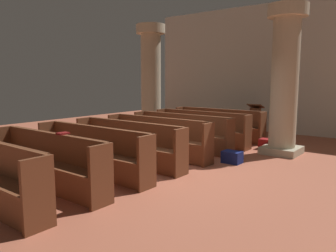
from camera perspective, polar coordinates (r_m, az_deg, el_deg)
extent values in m
plane|color=#AD5B42|center=(7.25, 1.13, -7.07)|extent=(19.20, 19.20, 0.00)
cube|color=beige|center=(12.43, 18.41, 9.30)|extent=(10.00, 0.16, 4.50)
cube|color=brown|center=(10.64, 8.51, 0.16)|extent=(2.87, 0.38, 0.05)
cube|color=brown|center=(10.75, 8.98, 1.63)|extent=(2.87, 0.04, 0.48)
cube|color=brown|center=(10.77, 9.13, 2.86)|extent=(2.76, 0.06, 0.02)
cube|color=brown|center=(11.42, 2.09, 0.91)|extent=(0.06, 0.44, 0.95)
cube|color=brown|center=(10.01, 15.84, -0.40)|extent=(0.06, 0.44, 0.95)
cube|color=brown|center=(10.52, 8.02, -1.16)|extent=(2.87, 0.03, 0.41)
cube|color=brown|center=(9.78, 5.61, -0.48)|extent=(2.87, 0.38, 0.05)
cube|color=brown|center=(9.88, 6.15, 1.13)|extent=(2.87, 0.04, 0.48)
cube|color=brown|center=(9.90, 6.31, 2.47)|extent=(2.76, 0.06, 0.02)
cube|color=brown|center=(10.62, -1.09, 0.38)|extent=(0.06, 0.44, 0.95)
cube|color=brown|center=(9.09, 13.44, -1.15)|extent=(0.06, 0.44, 0.95)
cube|color=brown|center=(9.67, 5.04, -1.92)|extent=(2.87, 0.03, 0.41)
cube|color=brown|center=(8.95, 2.16, -1.24)|extent=(2.87, 0.38, 0.05)
cube|color=brown|center=(9.05, 2.79, 0.53)|extent=(2.87, 0.04, 0.48)
cube|color=brown|center=(9.06, 2.97, 1.99)|extent=(2.76, 0.06, 0.02)
cube|color=brown|center=(9.86, -4.77, -0.24)|extent=(0.06, 0.44, 0.95)
cube|color=brown|center=(8.19, 10.52, -2.05)|extent=(0.06, 0.44, 0.95)
cube|color=brown|center=(8.85, 1.49, -2.82)|extent=(2.87, 0.03, 0.41)
cube|color=brown|center=(8.16, -1.98, -2.14)|extent=(2.87, 0.38, 0.05)
cube|color=brown|center=(8.25, -1.24, -0.19)|extent=(2.87, 0.04, 0.48)
cube|color=brown|center=(8.26, -1.04, 1.41)|extent=(2.76, 0.06, 0.02)
cube|color=brown|center=(9.15, -9.04, -0.96)|extent=(0.06, 0.44, 0.95)
cube|color=brown|center=(7.32, 6.87, -3.17)|extent=(0.06, 0.44, 0.95)
cube|color=brown|center=(8.08, -2.77, -3.88)|extent=(2.87, 0.03, 0.41)
cube|color=brown|center=(7.43, -6.97, -3.21)|extent=(2.87, 0.38, 0.05)
cube|color=brown|center=(7.50, -6.10, -1.06)|extent=(2.87, 0.05, 0.48)
cube|color=brown|center=(7.50, -5.88, 0.71)|extent=(2.76, 0.06, 0.02)
cube|color=brown|center=(8.51, -14.00, -1.78)|extent=(0.06, 0.44, 0.95)
cube|color=brown|center=(6.50, 2.27, -4.56)|extent=(0.06, 0.44, 0.95)
cube|color=brown|center=(7.36, -7.90, -5.13)|extent=(2.87, 0.03, 0.41)
cube|color=brown|center=(6.77, -13.01, -4.47)|extent=(2.87, 0.38, 0.05)
cube|color=brown|center=(6.82, -11.99, -2.10)|extent=(2.87, 0.04, 0.48)
cube|color=brown|center=(6.82, -11.74, -0.16)|extent=(2.76, 0.06, 0.02)
cube|color=brown|center=(7.94, -19.73, -2.72)|extent=(0.06, 0.44, 0.95)
cube|color=brown|center=(5.73, -3.64, -6.29)|extent=(0.06, 0.44, 0.95)
cube|color=brown|center=(6.72, -14.11, -6.58)|extent=(2.87, 0.03, 0.41)
cube|color=brown|center=(6.20, -20.27, -5.91)|extent=(2.87, 0.38, 0.05)
cube|color=brown|center=(6.23, -19.08, -3.33)|extent=(2.87, 0.04, 0.48)
cube|color=brown|center=(6.22, -18.81, -1.20)|extent=(2.76, 0.06, 0.02)
cube|color=brown|center=(7.46, -26.27, -3.75)|extent=(0.06, 0.44, 0.95)
cube|color=brown|center=(5.05, -11.33, -8.42)|extent=(0.06, 0.44, 0.95)
cube|color=brown|center=(6.17, -21.56, -8.21)|extent=(2.87, 0.03, 0.41)
cube|color=brown|center=(4.49, -21.28, -10.92)|extent=(0.06, 0.44, 0.95)
cube|color=tan|center=(9.02, 18.79, -3.91)|extent=(0.89, 0.89, 0.18)
cylinder|color=#BCB293|center=(8.84, 19.28, 6.86)|extent=(0.66, 0.66, 3.19)
cylinder|color=beige|center=(8.99, 19.82, 18.06)|extent=(0.96, 0.96, 0.30)
cube|color=tan|center=(11.51, -2.86, -0.97)|extent=(0.89, 0.89, 0.18)
cylinder|color=#BCB293|center=(11.36, -2.92, 7.46)|extent=(0.66, 0.66, 3.19)
cylinder|color=beige|center=(11.48, -2.98, 16.21)|extent=(0.96, 0.96, 0.30)
cube|color=brown|center=(11.48, 14.56, -1.54)|extent=(0.45, 0.45, 0.06)
cube|color=brown|center=(11.42, 14.64, 0.66)|extent=(0.28, 0.28, 0.95)
cube|color=brown|center=(11.37, 14.74, 3.34)|extent=(0.48, 0.35, 0.15)
cube|color=maroon|center=(6.00, -17.52, -1.21)|extent=(0.14, 0.20, 0.03)
cube|color=navy|center=(7.72, 10.89, -5.24)|extent=(0.42, 0.31, 0.27)
cube|color=maroon|center=(9.46, 16.58, -2.97)|extent=(0.39, 0.31, 0.28)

